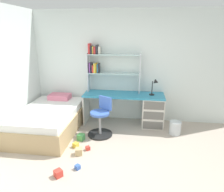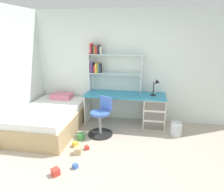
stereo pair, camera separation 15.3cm
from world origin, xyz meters
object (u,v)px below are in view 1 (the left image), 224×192
Objects in this scene: toy_block_yellow_2 at (76,145)px; toy_block_red_5 at (88,148)px; toy_block_natural_0 at (79,151)px; swivel_chair at (101,120)px; toy_block_green_1 at (81,137)px; toy_block_red_4 at (58,173)px; bed_platform at (50,120)px; desk_lamp at (155,84)px; bookshelf_hutch at (106,64)px; desk at (144,108)px; waste_bin at (175,128)px; toy_block_blue_3 at (78,167)px.

toy_block_red_5 is at bearing -14.35° from toy_block_yellow_2.
swivel_chair is at bearing 72.49° from toy_block_natural_0.
toy_block_green_1 is at bearing -141.00° from swivel_chair.
toy_block_red_5 is (0.26, 0.77, -0.02)m from toy_block_red_4.
bed_platform is 15.04× the size of toy_block_natural_0.
swivel_chair is at bearing -151.87° from desk_lamp.
toy_block_red_4 is (-0.14, -0.60, -0.01)m from toy_block_natural_0.
toy_block_natural_0 is 1.34× the size of toy_block_yellow_2.
swivel_chair is (0.02, -0.78, -1.06)m from bookshelf_hutch.
desk is 1.67m from toy_block_red_5.
bed_platform is 0.98m from toy_block_yellow_2.
bookshelf_hutch is 11.26× the size of toy_block_red_4.
desk is at bearing 149.82° from waste_bin.
bookshelf_hutch reaches higher than desk_lamp.
toy_block_natural_0 is 0.62m from toy_block_red_4.
toy_block_green_1 is (-0.34, -1.07, -1.32)m from bookshelf_hutch.
waste_bin is 2.11m from toy_block_yellow_2.
swivel_chair reaches higher than toy_block_natural_0.
waste_bin is at bearing -39.12° from desk_lamp.
bookshelf_hutch is 3.21× the size of desk_lamp.
toy_block_green_1 is at bearing -164.73° from waste_bin.
toy_block_green_1 is at bearing 102.83° from toy_block_blue_3.
waste_bin is 1.91m from toy_block_red_5.
bed_platform is 1.57m from toy_block_blue_3.
bookshelf_hutch reaches higher than toy_block_yellow_2.
toy_block_natural_0 is at bearing 76.95° from toy_block_red_4.
desk_lamp is 5.25× the size of toy_block_blue_3.
toy_block_red_4 is at bearing -140.12° from waste_bin.
toy_block_red_4 is (-1.51, -2.00, -0.93)m from desk_lamp.
toy_block_red_4 is (-1.96, -1.63, -0.09)m from waste_bin.
desk is 0.81m from waste_bin.
toy_block_yellow_2 reaches higher than toy_block_blue_3.
desk is 2.13m from toy_block_blue_3.
desk_lamp is at bearing 45.55° from toy_block_natural_0.
waste_bin is (1.59, -0.55, -1.25)m from bookshelf_hutch.
desk_lamp is at bearing 37.90° from toy_block_yellow_2.
bed_platform is at bearing -145.12° from bookshelf_hutch.
toy_block_blue_3 is at bearing 41.09° from toy_block_red_4.
toy_block_red_4 is at bearing -91.62° from toy_block_green_1.
desk is 1.60m from toy_block_green_1.
toy_block_yellow_2 is at bearing -137.46° from desk.
bed_platform is at bearing 138.05° from toy_block_natural_0.
desk is 1.01× the size of bed_platform.
toy_block_red_4 is (-0.03, -1.11, -0.01)m from toy_block_green_1.
bookshelf_hutch is at bearing 86.17° from toy_block_blue_3.
toy_block_red_5 is at bearing -56.22° from toy_block_green_1.
waste_bin is at bearing 4.90° from bed_platform.
waste_bin reaches higher than toy_block_natural_0.
toy_block_yellow_2 is 0.83m from toy_block_red_4.
swivel_chair is 0.44× the size of bed_platform.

